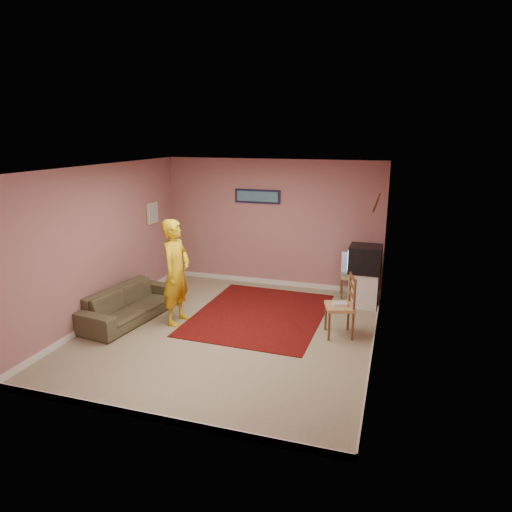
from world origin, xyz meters
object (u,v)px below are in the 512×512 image
(chair_b, at_px, (340,299))
(person, at_px, (176,272))
(crt_tv, at_px, (365,259))
(chair_a, at_px, (351,271))
(tv_cabinet, at_px, (363,289))
(sofa, at_px, (130,304))

(chair_b, bearing_deg, person, -100.67)
(crt_tv, xyz_separation_m, chair_a, (-0.27, 0.41, -0.37))
(tv_cabinet, bearing_deg, crt_tv, 179.61)
(tv_cabinet, bearing_deg, chair_a, 124.08)
(crt_tv, relative_size, chair_a, 1.25)
(tv_cabinet, height_order, crt_tv, crt_tv)
(sofa, bearing_deg, crt_tv, -56.11)
(chair_a, relative_size, chair_b, 0.85)
(person, bearing_deg, chair_a, -48.85)
(tv_cabinet, xyz_separation_m, crt_tv, (-0.01, 0.00, 0.57))
(tv_cabinet, distance_m, person, 3.42)
(crt_tv, bearing_deg, tv_cabinet, -0.00)
(chair_a, bearing_deg, tv_cabinet, -65.45)
(chair_b, xyz_separation_m, sofa, (-3.49, -0.42, -0.33))
(chair_b, bearing_deg, crt_tv, 153.31)
(crt_tv, relative_size, person, 0.33)
(tv_cabinet, xyz_separation_m, sofa, (-3.75, -1.83, -0.05))
(chair_a, distance_m, sofa, 4.14)
(chair_a, xyz_separation_m, person, (-2.64, -2.10, 0.35))
(tv_cabinet, relative_size, person, 0.37)
(chair_a, xyz_separation_m, sofa, (-3.47, -2.24, -0.25))
(person, bearing_deg, tv_cabinet, -57.27)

